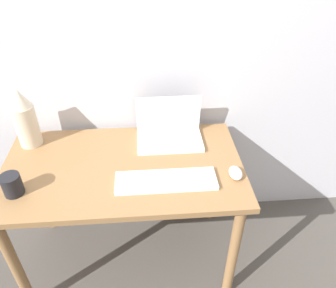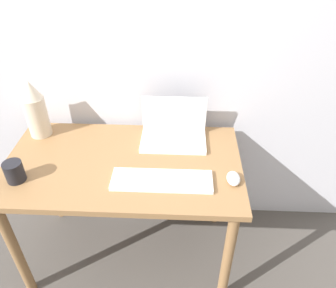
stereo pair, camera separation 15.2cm
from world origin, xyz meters
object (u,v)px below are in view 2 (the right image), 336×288
object	(u,v)px
keyboard	(162,180)
mouse	(233,178)
laptop	(174,131)
mug	(14,172)
vase	(35,109)

from	to	relation	value
keyboard	mouse	world-z (taller)	mouse
laptop	keyboard	xyz separation A→B (m)	(-0.04, -0.33, -0.04)
keyboard	mouse	size ratio (longest dim) A/B	4.92
laptop	keyboard	size ratio (longest dim) A/B	0.74
laptop	mouse	size ratio (longest dim) A/B	3.64
laptop	mug	bearing A→B (deg)	-153.39
keyboard	laptop	bearing A→B (deg)	82.94
vase	mug	size ratio (longest dim) A/B	3.23
laptop	mug	xyz separation A→B (m)	(-0.69, -0.35, -0.00)
mouse	mug	xyz separation A→B (m)	(-0.97, -0.03, 0.03)
vase	mug	bearing A→B (deg)	-87.14
laptop	vase	world-z (taller)	vase
mouse	mug	world-z (taller)	mug
vase	keyboard	bearing A→B (deg)	-27.44
mouse	vase	xyz separation A→B (m)	(-0.99, 0.33, 0.13)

